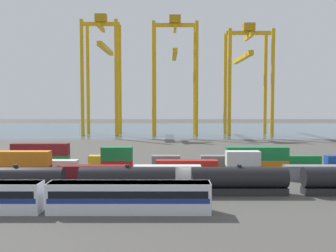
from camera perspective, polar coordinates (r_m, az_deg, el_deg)
The scene contains 26 objects.
ground_plane at distance 108.27m, azimuth 1.46°, elevation -3.90°, with size 420.00×420.00×0.00m, color #4C4944.
harbour_water at distance 200.63m, azimuth 0.70°, elevation -0.47°, with size 400.00×110.00×0.01m, color #475B6B.
passenger_train at distance 52.28m, azimuth -17.80°, elevation -9.75°, with size 41.90×3.14×3.90m.
freight_tank_row at distance 60.30m, azimuth 10.23°, elevation -7.84°, with size 82.19×3.09×4.55m.
shipping_container_0 at distance 75.57m, azimuth -21.48°, elevation -6.39°, with size 12.10×2.44×2.60m, color maroon.
shipping_container_1 at distance 75.18m, azimuth -21.52°, elevation -4.44°, with size 12.10×2.44×2.60m, color orange.
shipping_container_2 at distance 71.80m, azimuth -11.26°, elevation -6.73°, with size 12.10×2.44×2.60m, color maroon.
shipping_container_3 at distance 70.48m, azimuth -0.28°, elevation -6.85°, with size 12.10×2.44×2.60m, color silver.
shipping_container_4 at distance 71.76m, azimuth 10.71°, elevation -6.73°, with size 6.04×2.44×2.60m, color #146066.
shipping_container_5 at distance 71.34m, azimuth 10.73°, elevation -4.67°, with size 6.04×2.44×2.60m, color silver.
shipping_container_6 at distance 75.49m, azimuth 20.95°, elevation -6.39°, with size 12.10×2.44×2.60m, color slate.
shipping_container_9 at distance 80.53m, azimuth -17.49°, elevation -5.71°, with size 12.10×2.44×2.60m, color silver.
shipping_container_10 at distance 77.58m, azimuth -7.67°, elevation -5.93°, with size 6.04×2.44×2.60m, color #AD211C.
shipping_container_11 at distance 77.19m, azimuth -7.69°, elevation -4.02°, with size 6.04×2.44×2.60m, color #197538.
shipping_container_12 at distance 77.01m, azimuth 2.60°, elevation -5.97°, with size 12.10×2.44×2.60m, color #AD211C.
shipping_container_13 at distance 78.89m, azimuth 12.70°, elevation -5.82°, with size 12.10×2.44×2.60m, color orange.
shipping_container_14 at distance 78.51m, azimuth 12.73°, elevation -3.95°, with size 12.10×2.44×2.60m, color #197538.
shipping_container_15 at distance 87.73m, azimuth -18.38°, elevation -4.98°, with size 12.10×2.44×2.60m, color #197538.
shipping_container_16 at distance 87.39m, azimuth -18.41°, elevation -3.29°, with size 12.10×2.44×2.60m, color maroon.
shipping_container_17 at distance 84.52m, azimuth -9.66°, elevation -5.16°, with size 6.04×2.44×2.60m, color gold.
shipping_container_18 at distance 83.38m, azimuth -0.48°, elevation -5.23°, with size 6.04×2.44×2.60m, color slate.
shipping_container_19 at distance 84.39m, azimuth 8.71°, elevation -5.17°, with size 12.10×2.44×2.60m, color slate.
shipping_container_20 at distance 87.47m, azimuth 17.47°, elevation -4.98°, with size 12.10×2.44×2.60m, color #197538.
gantry_crane_west at distance 172.35m, azimuth -9.79°, elevation 9.12°, with size 15.73×36.31×51.03m.
gantry_crane_central at distance 169.61m, azimuth 0.82°, elevation 9.00°, with size 19.38×32.98×50.59m.
gantry_crane_east at distance 174.02m, azimuth 11.30°, elevation 8.40°, with size 19.35×40.76×47.28m.
Camera 1 is at (-3.11, -67.31, 14.01)m, focal length 41.54 mm.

